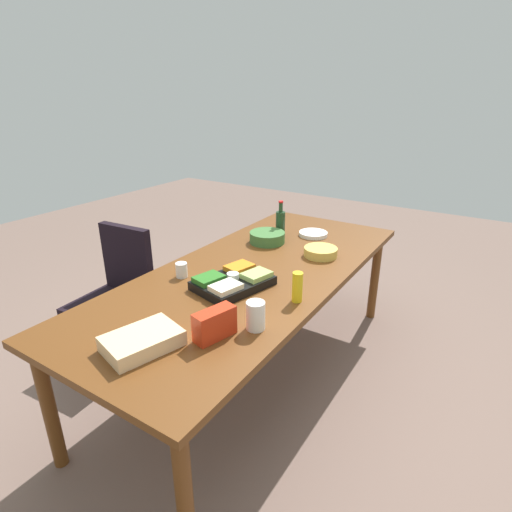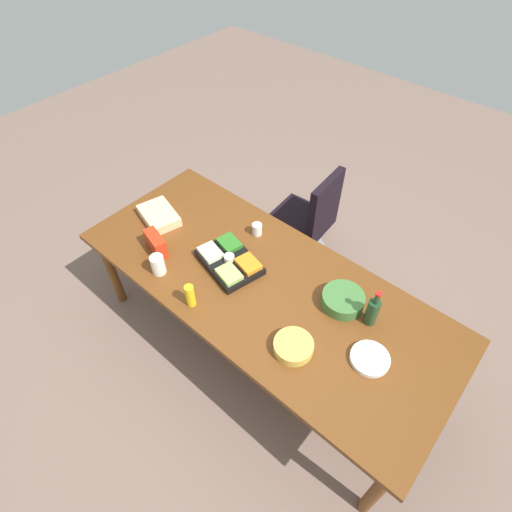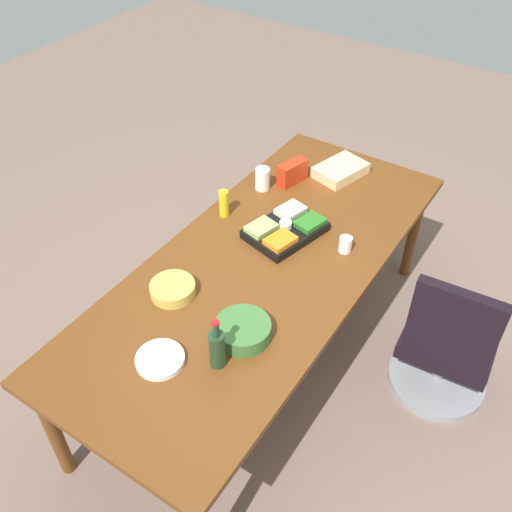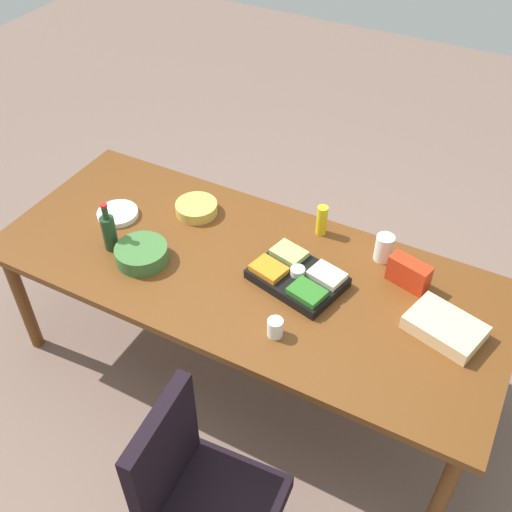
# 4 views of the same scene
# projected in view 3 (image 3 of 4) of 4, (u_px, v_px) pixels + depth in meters

# --- Properties ---
(ground_plane) EXTENTS (10.00, 10.00, 0.00)m
(ground_plane) POSITION_uv_depth(u_px,v_px,m) (263.00, 354.00, 3.54)
(ground_plane) COLOR #775E54
(conference_table) EXTENTS (2.55, 1.07, 0.78)m
(conference_table) POSITION_uv_depth(u_px,v_px,m) (264.00, 271.00, 3.06)
(conference_table) COLOR brown
(conference_table) RESTS_ON ground
(office_chair) EXTENTS (0.56, 0.56, 0.95)m
(office_chair) POSITION_uv_depth(u_px,v_px,m) (446.00, 350.00, 3.11)
(office_chair) COLOR gray
(office_chair) RESTS_ON ground
(paper_cup) EXTENTS (0.07, 0.07, 0.09)m
(paper_cup) POSITION_uv_depth(u_px,v_px,m) (345.00, 244.00, 3.06)
(paper_cup) COLOR white
(paper_cup) RESTS_ON conference_table
(paper_plate_stack) EXTENTS (0.24, 0.24, 0.03)m
(paper_plate_stack) POSITION_uv_depth(u_px,v_px,m) (160.00, 359.00, 2.52)
(paper_plate_stack) COLOR white
(paper_plate_stack) RESTS_ON conference_table
(veggie_tray) EXTENTS (0.48, 0.39, 0.09)m
(veggie_tray) POSITION_uv_depth(u_px,v_px,m) (285.00, 229.00, 3.17)
(veggie_tray) COLOR black
(veggie_tray) RESTS_ON conference_table
(salad_bowl) EXTENTS (0.33, 0.33, 0.08)m
(salad_bowl) POSITION_uv_depth(u_px,v_px,m) (243.00, 330.00, 2.61)
(salad_bowl) COLOR #3C6D34
(salad_bowl) RESTS_ON conference_table
(chip_bowl) EXTENTS (0.26, 0.26, 0.06)m
(chip_bowl) POSITION_uv_depth(u_px,v_px,m) (173.00, 289.00, 2.82)
(chip_bowl) COLOR gold
(chip_bowl) RESTS_ON conference_table
(sheet_cake) EXTENTS (0.37, 0.30, 0.07)m
(sheet_cake) POSITION_uv_depth(u_px,v_px,m) (341.00, 170.00, 3.62)
(sheet_cake) COLOR beige
(sheet_cake) RESTS_ON conference_table
(wine_bottle) EXTENTS (0.08, 0.08, 0.28)m
(wine_bottle) POSITION_uv_depth(u_px,v_px,m) (217.00, 348.00, 2.45)
(wine_bottle) COLOR #1E3B20
(wine_bottle) RESTS_ON conference_table
(chip_bag_red) EXTENTS (0.21, 0.13, 0.14)m
(chip_bag_red) POSITION_uv_depth(u_px,v_px,m) (292.00, 172.00, 3.54)
(chip_bag_red) COLOR red
(chip_bag_red) RESTS_ON conference_table
(mayo_jar) EXTENTS (0.10, 0.10, 0.14)m
(mayo_jar) POSITION_uv_depth(u_px,v_px,m) (263.00, 179.00, 3.48)
(mayo_jar) COLOR white
(mayo_jar) RESTS_ON conference_table
(mustard_bottle) EXTENTS (0.06, 0.06, 0.17)m
(mustard_bottle) POSITION_uv_depth(u_px,v_px,m) (224.00, 203.00, 3.27)
(mustard_bottle) COLOR yellow
(mustard_bottle) RESTS_ON conference_table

